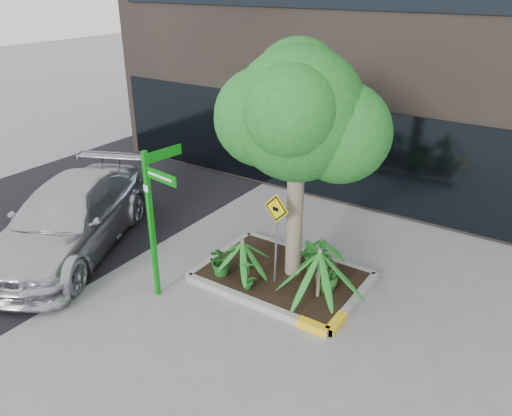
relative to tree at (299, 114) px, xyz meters
The scene contains 14 objects.
ground 3.52m from the tree, 124.59° to the right, with size 80.00×80.00×0.00m, color gray.
asphalt_road 7.68m from the tree, behind, with size 7.00×80.00×0.01m, color black.
planter 3.38m from the tree, 116.44° to the right, with size 3.35×2.36×0.15m.
tree is the anchor object (origin of this frame).
palm_front 2.55m from the tree, 31.11° to the right, with size 1.15×1.15×1.28m.
palm_left 2.78m from the tree, 140.20° to the right, with size 0.89×0.89×0.99m.
palm_back 2.83m from the tree, 61.79° to the left, with size 0.69×0.69×0.77m.
parked_car 5.79m from the tree, 160.12° to the right, with size 2.15×5.30×1.54m, color silver.
shrub_a 3.34m from the tree, 142.69° to the right, with size 0.58×0.58×0.64m, color #1C5819.
shrub_b 3.04m from the tree, 14.88° to the right, with size 0.47×0.47×0.83m, color #26601C.
shrub_c 3.18m from the tree, 111.26° to the right, with size 0.36×0.36×0.68m, color #257729.
shrub_d 2.96m from the tree, 35.88° to the left, with size 0.42×0.42×0.77m, color #1C631D.
street_sign_post 3.15m from the tree, 133.75° to the right, with size 0.87×0.94×2.97m.
cattle_sign 2.10m from the tree, 103.31° to the right, with size 0.58×0.13×1.91m.
Camera 1 is at (4.59, -7.29, 5.73)m, focal length 35.00 mm.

